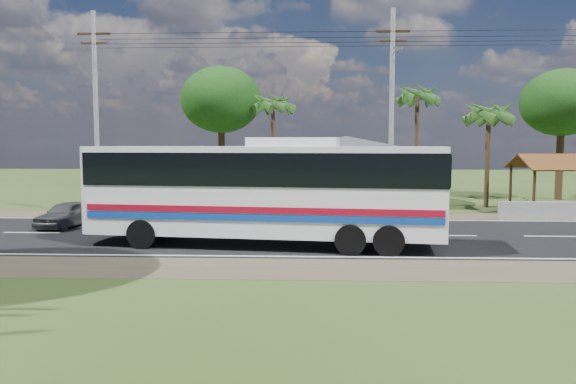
# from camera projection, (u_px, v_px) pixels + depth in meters

# --- Properties ---
(ground) EXTENTS (120.00, 120.00, 0.00)m
(ground) POSITION_uv_depth(u_px,v_px,m) (340.00, 235.00, 24.00)
(ground) COLOR #314418
(ground) RESTS_ON ground
(road) EXTENTS (120.00, 16.00, 0.03)m
(road) POSITION_uv_depth(u_px,v_px,m) (340.00, 235.00, 24.00)
(road) COLOR black
(road) RESTS_ON ground
(house) EXTENTS (12.40, 10.00, 5.00)m
(house) POSITION_uv_depth(u_px,v_px,m) (346.00, 163.00, 36.66)
(house) COLOR tan
(house) RESTS_ON ground
(waiting_shed) EXTENTS (5.20, 4.48, 3.35)m
(waiting_shed) POSITION_uv_depth(u_px,v_px,m) (564.00, 164.00, 31.66)
(waiting_shed) COLOR #372614
(waiting_shed) RESTS_ON ground
(concrete_barrier) EXTENTS (7.00, 0.30, 0.90)m
(concrete_barrier) POSITION_uv_depth(u_px,v_px,m) (567.00, 211.00, 29.02)
(concrete_barrier) COLOR #9E9E99
(concrete_barrier) RESTS_ON ground
(utility_poles) EXTENTS (32.80, 2.22, 11.00)m
(utility_poles) POSITION_uv_depth(u_px,v_px,m) (385.00, 109.00, 29.84)
(utility_poles) COLOR #9E9E99
(utility_poles) RESTS_ON ground
(palm_near) EXTENTS (2.80, 2.80, 6.70)m
(palm_near) POSITION_uv_depth(u_px,v_px,m) (489.00, 114.00, 34.04)
(palm_near) COLOR #47301E
(palm_near) RESTS_ON ground
(palm_mid) EXTENTS (2.80, 2.80, 8.20)m
(palm_mid) POSITION_uv_depth(u_px,v_px,m) (417.00, 96.00, 38.54)
(palm_mid) COLOR #47301E
(palm_mid) RESTS_ON ground
(palm_far) EXTENTS (2.80, 2.80, 7.70)m
(palm_far) POSITION_uv_depth(u_px,v_px,m) (273.00, 104.00, 39.51)
(palm_far) COLOR #47301E
(palm_far) RESTS_ON ground
(tree_behind_house) EXTENTS (6.00, 6.00, 9.61)m
(tree_behind_house) POSITION_uv_depth(u_px,v_px,m) (221.00, 100.00, 41.64)
(tree_behind_house) COLOR #47301E
(tree_behind_house) RESTS_ON ground
(tree_behind_shed) EXTENTS (5.60, 5.60, 9.02)m
(tree_behind_shed) POSITION_uv_depth(u_px,v_px,m) (562.00, 103.00, 38.66)
(tree_behind_shed) COLOR #47301E
(tree_behind_shed) RESTS_ON ground
(coach_bus) EXTENTS (13.58, 4.36, 4.14)m
(coach_bus) POSITION_uv_depth(u_px,v_px,m) (265.00, 184.00, 21.30)
(coach_bus) COLOR white
(coach_bus) RESTS_ON ground
(motorcycle) EXTENTS (1.78, 1.16, 0.89)m
(motorcycle) POSITION_uv_depth(u_px,v_px,m) (519.00, 206.00, 31.03)
(motorcycle) COLOR black
(motorcycle) RESTS_ON ground
(small_car) EXTENTS (2.08, 3.80, 1.23)m
(small_car) POSITION_uv_depth(u_px,v_px,m) (67.00, 214.00, 26.27)
(small_car) COLOR #313033
(small_car) RESTS_ON ground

